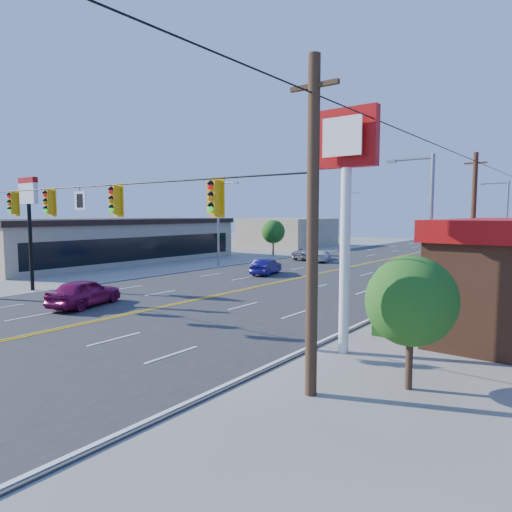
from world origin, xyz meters
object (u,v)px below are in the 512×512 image
Objects in this scene: pizza_hut_sign at (29,210)px; car_silver at (311,254)px; car_white at (321,257)px; signal_span at (63,215)px; car_blue at (266,267)px; kfc_pylon at (346,181)px; car_magenta at (85,294)px.

pizza_hut_sign is 28.35m from car_silver.
pizza_hut_sign is 27.45m from car_white.
car_white is at bearing 98.15° from signal_span.
signal_span is at bearing 105.67° from car_silver.
car_blue is (7.81, 14.98, -4.56)m from pizza_hut_sign.
car_blue is at bearing 108.54° from car_silver.
pizza_hut_sign is (-22.00, 0.00, -0.86)m from kfc_pylon.
car_blue is (-14.19, 14.98, -5.42)m from kfc_pylon.
car_magenta reaches higher than car_white.
car_blue is 13.00m from car_silver.
kfc_pylon is at bearing 126.67° from car_silver.
pizza_hut_sign is at bearing 84.94° from car_silver.
kfc_pylon is 15.40m from car_magenta.
car_magenta reaches higher than car_blue.
car_silver reaches higher than car_white.
pizza_hut_sign is 1.59× the size of car_magenta.
car_silver is (-17.34, 27.59, -5.39)m from kfc_pylon.
car_silver is at bearing -58.34° from car_white.
car_magenta is (-14.42, -1.05, -5.31)m from kfc_pylon.
car_white is (-15.45, 26.25, -5.47)m from kfc_pylon.
signal_span is 19.69m from car_blue.
kfc_pylon is at bearing 97.50° from car_white.
pizza_hut_sign is 17.49m from car_blue.
car_blue is (-3.07, 18.98, -4.26)m from signal_span.
signal_span reaches higher than kfc_pylon.
kfc_pylon is 1.98× the size of car_magenta.
car_white is 2.32m from car_silver.
car_silver is at bearing 101.14° from signal_span.
car_magenta is at bearing 100.35° from car_silver.
car_white is (6.55, 26.25, -4.61)m from pizza_hut_sign.
kfc_pylon is 33.03m from car_silver.
car_magenta is at bearing -175.82° from kfc_pylon.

